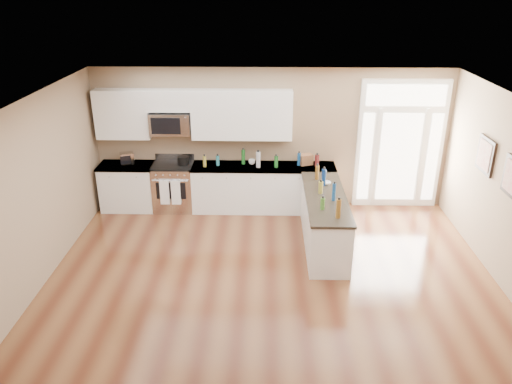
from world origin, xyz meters
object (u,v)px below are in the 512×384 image
kitchen_range (174,186)px  stockpot (183,160)px  peninsula_cabinet (324,222)px  toaster_oven (127,158)px

kitchen_range → stockpot: bearing=6.0°
peninsula_cabinet → stockpot: (-2.66, 1.47, 0.60)m
peninsula_cabinet → toaster_oven: 4.13m
kitchen_range → stockpot: stockpot is taller
kitchen_range → peninsula_cabinet: bearing=-26.7°
kitchen_range → toaster_oven: bearing=175.1°
kitchen_range → stockpot: (0.21, 0.02, 0.56)m
toaster_oven → kitchen_range: bearing=-26.6°
kitchen_range → toaster_oven: (-0.91, 0.08, 0.57)m
stockpot → toaster_oven: (-1.13, 0.06, 0.01)m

